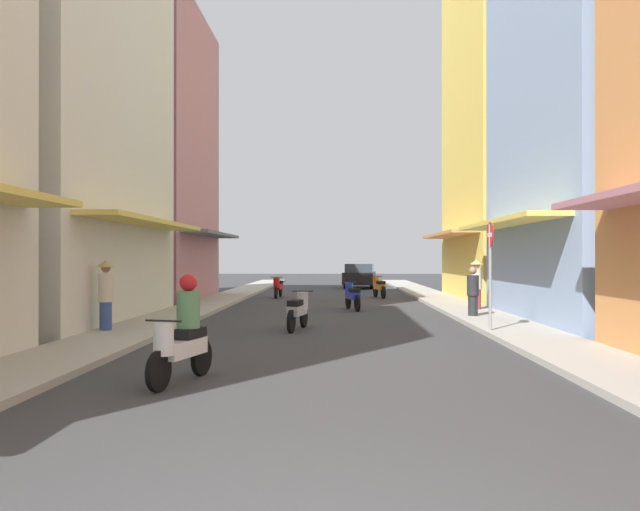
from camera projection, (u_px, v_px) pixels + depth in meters
ground_plane at (329, 310)px, 22.02m from camera, size 98.44×98.44×0.00m
sidewalk_left at (198, 308)px, 22.14m from camera, size 1.79×52.74×0.12m
sidewalk_right at (462, 308)px, 21.90m from camera, size 1.79×52.74×0.12m
building_left_mid at (26, 48)px, 17.81m from camera, size 7.05×9.11×15.46m
building_left_far at (131, 156)px, 26.80m from camera, size 7.05×8.13×12.23m
building_right_mid at (630, 89)px, 17.73m from camera, size 7.05×8.64×13.10m
building_right_far at (530, 91)px, 26.99m from camera, size 7.05×8.91×17.90m
motorbike_blue at (352, 295)px, 21.99m from camera, size 0.65×1.78×0.96m
motorbike_red at (278, 287)px, 28.60m from camera, size 0.55×1.81×0.96m
motorbike_silver at (298, 310)px, 15.91m from camera, size 0.61×1.79×0.96m
motorbike_orange at (379, 287)px, 28.67m from camera, size 0.64×1.78×0.96m
motorbike_white at (182, 334)px, 9.18m from camera, size 0.68×1.77×1.58m
parked_car at (360, 276)px, 37.83m from camera, size 2.16×4.25×1.45m
pedestrian_foreground at (473, 293)px, 18.49m from camera, size 0.34×0.34×1.55m
pedestrian_far at (477, 283)px, 20.86m from camera, size 0.44×0.44×1.75m
pedestrian_crossing at (106, 293)px, 14.83m from camera, size 0.44×0.44×1.76m
street_sign_no_entry at (490, 262)px, 14.82m from camera, size 0.07×0.60×2.65m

